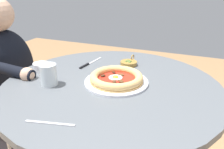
# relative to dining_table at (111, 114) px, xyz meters

# --- Properties ---
(dining_table) EXTENTS (1.00, 1.00, 0.76)m
(dining_table) POSITION_rel_dining_table_xyz_m (0.00, 0.00, 0.00)
(dining_table) COLOR #565B60
(dining_table) RESTS_ON ground
(pizza_on_plate) EXTENTS (0.29, 0.29, 0.05)m
(pizza_on_plate) POSITION_rel_dining_table_xyz_m (-0.01, 0.02, 0.19)
(pizza_on_plate) COLOR white
(pizza_on_plate) RESTS_ON dining_table
(water_glass) EXTENTS (0.08, 0.08, 0.10)m
(water_glass) POSITION_rel_dining_table_xyz_m (0.12, -0.25, 0.21)
(water_glass) COLOR silver
(water_glass) RESTS_ON dining_table
(steak_knife) EXTENTS (0.21, 0.04, 0.01)m
(steak_knife) POSITION_rel_dining_table_xyz_m (-0.17, -0.21, 0.17)
(steak_knife) COLOR silver
(steak_knife) RESTS_ON dining_table
(ramekin_capers) EXTENTS (0.08, 0.08, 0.04)m
(ramekin_capers) POSITION_rel_dining_table_xyz_m (-0.01, -0.40, 0.19)
(ramekin_capers) COLOR white
(ramekin_capers) RESTS_ON dining_table
(olive_pan) EXTENTS (0.12, 0.09, 0.05)m
(olive_pan) POSITION_rel_dining_table_xyz_m (-0.25, -0.00, 0.18)
(olive_pan) COLOR olive
(olive_pan) RESTS_ON dining_table
(fork_utensil) EXTENTS (0.05, 0.17, 0.00)m
(fork_utensil) POSITION_rel_dining_table_xyz_m (0.37, -0.07, 0.17)
(fork_utensil) COLOR #BCBCC1
(fork_utensil) RESTS_ON dining_table
(diner_person) EXTENTS (0.39, 0.49, 1.11)m
(diner_person) POSITION_rel_dining_table_xyz_m (-0.05, -0.69, -0.09)
(diner_person) COLOR #282833
(diner_person) RESTS_ON ground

